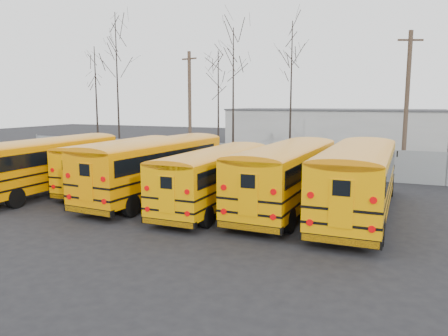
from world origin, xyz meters
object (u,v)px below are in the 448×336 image
at_px(utility_pole_right, 407,101).
at_px(bus_a, 50,160).
at_px(bus_b, 123,160).
at_px(utility_pole_left, 190,105).
at_px(bus_d, 216,173).
at_px(bus_e, 287,171).
at_px(bus_f, 358,175).
at_px(bus_c, 157,163).

bearing_deg(utility_pole_right, bus_a, -163.04).
height_order(bus_b, utility_pole_left, utility_pole_left).
distance_m(bus_d, bus_e, 3.27).
height_order(utility_pole_left, utility_pole_right, utility_pole_right).
relative_size(bus_b, utility_pole_left, 1.13).
relative_size(bus_a, bus_b, 1.07).
distance_m(bus_a, utility_pole_right, 23.20).
relative_size(bus_d, bus_f, 0.88).
bearing_deg(utility_pole_right, bus_b, -162.59).
height_order(bus_c, utility_pole_left, utility_pole_left).
distance_m(bus_f, utility_pole_right, 14.18).
xyz_separation_m(bus_b, bus_d, (6.67, -1.97, -0.01)).
height_order(bus_a, bus_b, bus_a).
relative_size(bus_c, utility_pole_right, 1.17).
relative_size(bus_c, bus_e, 1.02).
distance_m(bus_b, bus_c, 3.40).
relative_size(bus_d, utility_pole_right, 1.04).
distance_m(bus_a, bus_d, 9.70).
relative_size(bus_a, bus_e, 0.98).
height_order(bus_a, utility_pole_right, utility_pole_right).
bearing_deg(bus_f, bus_b, 174.29).
bearing_deg(bus_d, bus_a, -177.59).
bearing_deg(bus_d, utility_pole_left, 121.82).
height_order(bus_e, bus_f, bus_f).
bearing_deg(bus_a, bus_f, 2.89).
xyz_separation_m(bus_a, utility_pole_left, (0.86, 14.60, 2.83)).
bearing_deg(bus_a, utility_pole_right, 39.18).
bearing_deg(bus_b, bus_d, -17.68).
relative_size(bus_a, bus_f, 0.96).
distance_m(bus_c, bus_f, 9.79).
height_order(bus_d, bus_e, bus_e).
bearing_deg(bus_a, utility_pole_left, 85.12).
bearing_deg(bus_c, utility_pole_left, 114.85).
xyz_separation_m(bus_b, utility_pole_right, (14.41, 12.59, 3.30)).
xyz_separation_m(bus_a, bus_d, (9.69, 0.42, -0.13)).
height_order(bus_a, utility_pole_left, utility_pole_left).
distance_m(bus_d, bus_f, 6.29).
bearing_deg(bus_f, bus_a, -176.14).
xyz_separation_m(bus_c, utility_pole_left, (-5.27, 13.58, 2.77)).
bearing_deg(bus_a, bus_d, 0.98).
bearing_deg(bus_c, bus_f, 4.78).
relative_size(bus_a, utility_pole_right, 1.13).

